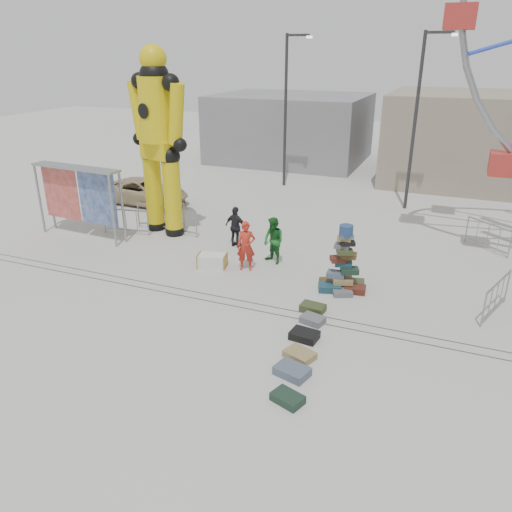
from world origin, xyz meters
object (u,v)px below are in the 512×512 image
at_px(banner_scaffold, 77,185).
at_px(barricade_wheel_back, 488,236).
at_px(pedestrian_red, 246,246).
at_px(crash_test_dummy, 159,136).
at_px(barricade_wheel_front, 496,297).
at_px(pedestrian_black, 236,227).
at_px(suitcase_tower, 343,272).
at_px(pedestrian_green, 274,241).
at_px(lamp_post_right, 418,114).
at_px(barricade_dummy_c, 177,221).
at_px(parked_suv, 144,192).
at_px(barricade_dummy_b, 161,215).
at_px(lamp_post_left, 287,104).
at_px(steamer_trunk, 212,261).
at_px(barricade_dummy_a, 126,221).

distance_m(banner_scaffold, barricade_wheel_back, 16.25).
height_order(barricade_wheel_back, pedestrian_red, pedestrian_red).
xyz_separation_m(crash_test_dummy, barricade_wheel_front, (12.79, -2.55, -3.49)).
xyz_separation_m(banner_scaffold, pedestrian_black, (6.31, 1.38, -1.40)).
relative_size(suitcase_tower, pedestrian_green, 1.29).
relative_size(barricade_wheel_back, pedestrian_green, 1.17).
height_order(lamp_post_right, pedestrian_green, lamp_post_right).
relative_size(barricade_dummy_c, pedestrian_black, 1.23).
xyz_separation_m(lamp_post_right, pedestrian_green, (-3.71, -8.81, -3.63)).
distance_m(banner_scaffold, parked_suv, 5.31).
height_order(barricade_dummy_b, pedestrian_black, pedestrian_black).
xyz_separation_m(lamp_post_left, pedestrian_black, (1.36, -9.84, -3.67)).
bearing_deg(pedestrian_red, barricade_wheel_back, 14.52).
distance_m(lamp_post_right, barricade_dummy_c, 11.98).
bearing_deg(pedestrian_red, banner_scaffold, 156.87).
height_order(steamer_trunk, pedestrian_black, pedestrian_black).
relative_size(banner_scaffold, barricade_dummy_c, 2.05).
height_order(barricade_dummy_b, barricade_wheel_back, same).
relative_size(lamp_post_right, barricade_wheel_front, 4.00).
bearing_deg(parked_suv, barricade_dummy_b, -133.93).
bearing_deg(lamp_post_left, barricade_dummy_a, -109.05).
bearing_deg(crash_test_dummy, barricade_dummy_b, 151.32).
distance_m(lamp_post_left, barricade_dummy_c, 10.31).
height_order(lamp_post_left, barricade_wheel_front, lamp_post_left).
bearing_deg(barricade_dummy_a, lamp_post_right, 28.82).
xyz_separation_m(barricade_dummy_c, pedestrian_red, (4.16, -2.33, 0.33)).
bearing_deg(lamp_post_left, barricade_wheel_front, -48.34).
relative_size(lamp_post_left, barricade_wheel_front, 4.00).
distance_m(lamp_post_right, pedestrian_black, 10.33).
height_order(lamp_post_right, barricade_wheel_back, lamp_post_right).
bearing_deg(barricade_wheel_back, steamer_trunk, -107.90).
bearing_deg(barricade_wheel_front, lamp_post_right, 39.94).
relative_size(lamp_post_right, pedestrian_red, 4.53).
distance_m(suitcase_tower, barricade_dummy_b, 9.24).
height_order(lamp_post_left, barricade_dummy_c, lamp_post_left).
height_order(lamp_post_left, parked_suv, lamp_post_left).
xyz_separation_m(barricade_wheel_back, pedestrian_red, (-7.88, -5.28, 0.33)).
xyz_separation_m(lamp_post_right, pedestrian_red, (-4.39, -9.73, -3.60)).
height_order(banner_scaffold, barricade_dummy_b, banner_scaffold).
bearing_deg(barricade_wheel_back, suitcase_tower, -87.62).
relative_size(barricade_wheel_front, pedestrian_green, 1.17).
relative_size(lamp_post_left, barricade_dummy_c, 4.00).
bearing_deg(lamp_post_right, steamer_trunk, -119.22).
bearing_deg(pedestrian_black, pedestrian_green, 163.66).
distance_m(barricade_wheel_front, parked_suv, 17.01).
bearing_deg(barricade_wheel_back, lamp_post_right, 168.84).
bearing_deg(pedestrian_green, barricade_wheel_front, 19.45).
relative_size(lamp_post_right, suitcase_tower, 3.62).
height_order(crash_test_dummy, barricade_wheel_back, crash_test_dummy).
distance_m(barricade_dummy_b, parked_suv, 3.92).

